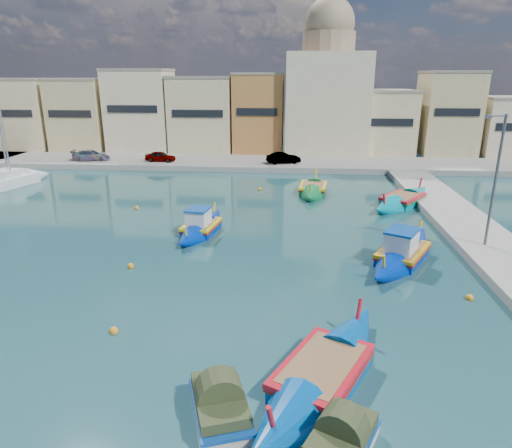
% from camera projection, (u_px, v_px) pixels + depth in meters
% --- Properties ---
extents(ground, '(160.00, 160.00, 0.00)m').
position_uv_depth(ground, '(166.00, 286.00, 22.66)').
color(ground, '#123736').
rests_on(ground, ground).
extents(north_quay, '(80.00, 8.00, 0.60)m').
position_uv_depth(north_quay, '(241.00, 163.00, 52.88)').
color(north_quay, gray).
rests_on(north_quay, ground).
extents(north_townhouses, '(83.20, 7.87, 10.19)m').
position_uv_depth(north_townhouses, '(299.00, 117.00, 57.86)').
color(north_townhouses, '#CCBB8D').
rests_on(north_townhouses, ground).
extents(church_block, '(10.00, 10.00, 19.10)m').
position_uv_depth(church_block, '(327.00, 88.00, 57.13)').
color(church_block, beige).
rests_on(church_block, ground).
extents(quay_street_lamp, '(1.18, 0.16, 8.00)m').
position_uv_depth(quay_street_lamp, '(494.00, 181.00, 25.59)').
color(quay_street_lamp, '#595B60').
rests_on(quay_street_lamp, ground).
extents(parked_cars, '(26.39, 2.40, 1.23)m').
position_uv_depth(parked_cars, '(167.00, 156.00, 51.85)').
color(parked_cars, '#4C1919').
rests_on(parked_cars, north_quay).
extents(luzzu_turquoise_cabin, '(6.32, 9.23, 3.02)m').
position_uv_depth(luzzu_turquoise_cabin, '(402.00, 254.00, 25.69)').
color(luzzu_turquoise_cabin, '#0027A4').
rests_on(luzzu_turquoise_cabin, ground).
extents(luzzu_blue_cabin, '(3.02, 7.82, 2.70)m').
position_uv_depth(luzzu_blue_cabin, '(201.00, 228.00, 30.28)').
color(luzzu_blue_cabin, '#0029A5').
rests_on(luzzu_blue_cabin, ground).
extents(luzzu_cyan_mid, '(7.49, 9.11, 2.84)m').
position_uv_depth(luzzu_cyan_mid, '(402.00, 201.00, 36.82)').
color(luzzu_cyan_mid, '#008CA0').
rests_on(luzzu_cyan_mid, ground).
extents(luzzu_green, '(3.11, 8.66, 2.67)m').
position_uv_depth(luzzu_green, '(313.00, 190.00, 40.57)').
color(luzzu_green, '#0B763C').
rests_on(luzzu_green, ground).
extents(luzzu_blue_south, '(6.40, 9.75, 2.83)m').
position_uv_depth(luzzu_blue_south, '(322.00, 375.00, 15.43)').
color(luzzu_blue_south, '#004CA4').
rests_on(luzzu_blue_south, ground).
extents(tender_near, '(2.41, 3.23, 1.42)m').
position_uv_depth(tender_near, '(220.00, 407.00, 13.74)').
color(tender_near, beige).
rests_on(tender_near, ground).
extents(tender_far, '(2.47, 3.02, 1.31)m').
position_uv_depth(tender_far, '(341.00, 442.00, 12.48)').
color(tender_far, beige).
rests_on(tender_far, ground).
extents(yacht_north, '(4.22, 8.14, 10.47)m').
position_uv_depth(yacht_north, '(23.00, 179.00, 44.24)').
color(yacht_north, white).
rests_on(yacht_north, ground).
extents(yacht_midnorth, '(3.71, 7.43, 10.12)m').
position_uv_depth(yacht_midnorth, '(19.00, 178.00, 44.69)').
color(yacht_midnorth, white).
rests_on(yacht_midnorth, ground).
extents(mooring_buoys, '(20.89, 24.95, 0.36)m').
position_uv_depth(mooring_buoys, '(214.00, 242.00, 28.38)').
color(mooring_buoys, orange).
rests_on(mooring_buoys, ground).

